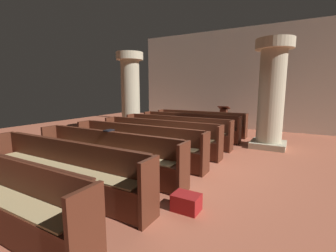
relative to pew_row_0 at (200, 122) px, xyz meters
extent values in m
plane|color=#AD5B42|center=(1.08, -3.87, -0.49)|extent=(19.20, 19.20, 0.00)
cube|color=silver|center=(1.08, 2.21, 1.76)|extent=(10.00, 0.16, 4.50)
cube|color=#562819|center=(0.00, -0.02, -0.04)|extent=(3.60, 0.38, 0.05)
cube|color=#562819|center=(0.00, 0.15, 0.20)|extent=(3.60, 0.04, 0.44)
cube|color=#492215|center=(0.00, 0.20, 0.41)|extent=(3.46, 0.06, 0.02)
cube|color=#4E2416|center=(-1.83, -0.02, -0.04)|extent=(0.06, 0.44, 0.91)
cube|color=#4E2416|center=(1.83, -0.02, -0.04)|extent=(0.06, 0.44, 0.91)
cube|color=#522618|center=(0.00, -0.19, -0.27)|extent=(3.60, 0.03, 0.41)
cube|color=tan|center=(0.00, -0.04, 0.00)|extent=(3.31, 0.32, 0.02)
cube|color=#562819|center=(0.00, -1.08, -0.04)|extent=(3.60, 0.38, 0.05)
cube|color=#562819|center=(0.00, -0.92, 0.20)|extent=(3.60, 0.04, 0.44)
cube|color=#492215|center=(0.00, -0.87, 0.41)|extent=(3.46, 0.06, 0.02)
cube|color=#4E2416|center=(-1.83, -1.08, -0.04)|extent=(0.06, 0.44, 0.91)
cube|color=#4E2416|center=(1.83, -1.08, -0.04)|extent=(0.06, 0.44, 0.91)
cube|color=#522618|center=(0.00, -1.26, -0.27)|extent=(3.60, 0.03, 0.41)
cube|color=tan|center=(0.00, -1.10, 0.00)|extent=(3.31, 0.32, 0.02)
cube|color=#562819|center=(0.00, -2.15, -0.04)|extent=(3.60, 0.38, 0.05)
cube|color=#562819|center=(0.00, -1.98, 0.20)|extent=(3.60, 0.04, 0.44)
cube|color=#492215|center=(0.00, -1.94, 0.41)|extent=(3.46, 0.06, 0.02)
cube|color=#4E2416|center=(-1.83, -2.15, -0.04)|extent=(0.06, 0.44, 0.91)
cube|color=#4E2416|center=(1.83, -2.15, -0.04)|extent=(0.06, 0.44, 0.91)
cube|color=#522618|center=(0.00, -2.33, -0.27)|extent=(3.60, 0.03, 0.41)
cube|color=tan|center=(0.00, -2.17, 0.00)|extent=(3.31, 0.32, 0.02)
cube|color=#562819|center=(0.00, -3.22, -0.04)|extent=(3.60, 0.38, 0.05)
cube|color=#562819|center=(0.00, -3.05, 0.20)|extent=(3.60, 0.04, 0.44)
cube|color=#492215|center=(0.00, -3.00, 0.41)|extent=(3.46, 0.06, 0.02)
cube|color=#4E2416|center=(-1.83, -3.22, -0.04)|extent=(0.06, 0.44, 0.91)
cube|color=#4E2416|center=(1.83, -3.22, -0.04)|extent=(0.06, 0.44, 0.91)
cube|color=#522618|center=(0.00, -3.39, -0.27)|extent=(3.60, 0.03, 0.41)
cube|color=tan|center=(0.00, -3.24, 0.00)|extent=(3.31, 0.32, 0.02)
cube|color=#562819|center=(0.00, -4.28, -0.04)|extent=(3.60, 0.38, 0.05)
cube|color=#562819|center=(0.00, -4.12, 0.20)|extent=(3.60, 0.04, 0.44)
cube|color=#492215|center=(0.00, -4.07, 0.41)|extent=(3.46, 0.06, 0.02)
cube|color=#4E2416|center=(-1.83, -4.28, -0.04)|extent=(0.06, 0.44, 0.91)
cube|color=#4E2416|center=(1.83, -4.28, -0.04)|extent=(0.06, 0.44, 0.91)
cube|color=#522618|center=(0.00, -4.46, -0.27)|extent=(3.60, 0.03, 0.41)
cube|color=tan|center=(0.00, -4.30, 0.00)|extent=(3.31, 0.32, 0.02)
cube|color=#562819|center=(0.00, -5.35, -0.04)|extent=(3.60, 0.38, 0.05)
cube|color=#562819|center=(0.00, -5.18, 0.20)|extent=(3.60, 0.04, 0.44)
cube|color=#492215|center=(0.00, -5.14, 0.41)|extent=(3.46, 0.06, 0.02)
cube|color=#4E2416|center=(-1.83, -5.35, -0.04)|extent=(0.06, 0.44, 0.91)
cube|color=#4E2416|center=(1.83, -5.35, -0.04)|extent=(0.06, 0.44, 0.91)
cube|color=#522618|center=(0.00, -5.53, -0.27)|extent=(3.60, 0.03, 0.41)
cube|color=tan|center=(0.00, -5.37, 0.00)|extent=(3.31, 0.32, 0.02)
cube|color=#562819|center=(0.00, -6.42, -0.04)|extent=(3.60, 0.38, 0.05)
cube|color=#562819|center=(0.00, -6.25, 0.20)|extent=(3.60, 0.04, 0.44)
cube|color=#492215|center=(0.00, -6.20, 0.41)|extent=(3.46, 0.06, 0.02)
cube|color=#4E2416|center=(-1.83, -6.42, -0.04)|extent=(0.06, 0.44, 0.91)
cube|color=#4E2416|center=(1.83, -6.42, -0.04)|extent=(0.06, 0.44, 0.91)
cube|color=#522618|center=(0.00, -6.59, -0.27)|extent=(3.60, 0.03, 0.41)
cube|color=tan|center=(0.00, -6.44, 0.00)|extent=(3.31, 0.32, 0.02)
cube|color=#562819|center=(0.00, -7.32, 0.20)|extent=(3.60, 0.04, 0.44)
cube|color=#492215|center=(0.00, -7.27, 0.41)|extent=(3.46, 0.06, 0.02)
cube|color=#4E2416|center=(1.83, -7.48, -0.04)|extent=(0.06, 0.44, 0.91)
cube|color=tan|center=(2.73, -1.06, -0.40)|extent=(1.02, 1.02, 0.18)
cylinder|color=#BCB293|center=(2.73, -1.06, 1.09)|extent=(0.76, 0.76, 2.81)
cylinder|color=beige|center=(2.73, -1.06, 2.64)|extent=(1.10, 1.10, 0.30)
cube|color=tan|center=(-2.68, -1.08, -0.40)|extent=(1.02, 1.02, 0.18)
cylinder|color=#BCB293|center=(-2.68, -1.08, 1.09)|extent=(0.76, 0.76, 2.81)
cylinder|color=beige|center=(-2.68, -1.08, 2.64)|extent=(1.10, 1.10, 0.30)
cube|color=#411E13|center=(0.61, 1.28, -0.46)|extent=(0.45, 0.45, 0.06)
cube|color=#4C2316|center=(0.61, 1.28, -0.02)|extent=(0.28, 0.28, 0.95)
cube|color=#502518|center=(0.61, 1.28, 0.52)|extent=(0.48, 0.35, 0.15)
cube|color=black|center=(-0.08, -5.14, 0.43)|extent=(0.14, 0.22, 0.03)
cube|color=maroon|center=(2.13, -5.87, -0.36)|extent=(0.41, 0.31, 0.26)
camera|label=1|loc=(3.51, -8.88, 1.33)|focal=25.02mm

